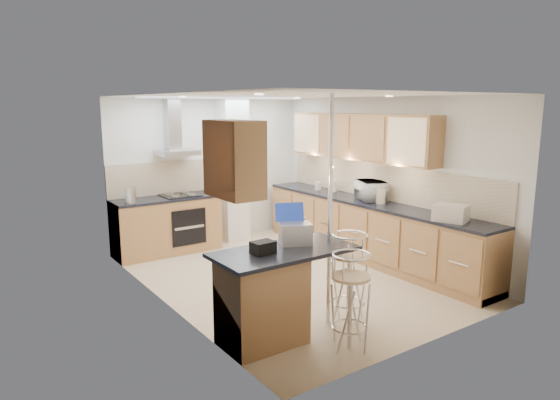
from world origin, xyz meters
TOP-DOWN VIEW (x-y plane):
  - ground at (0.00, 0.00)m, footprint 4.80×4.80m
  - room_shell at (0.32, 0.38)m, footprint 3.64×4.84m
  - right_counter at (1.50, 0.00)m, footprint 0.63×4.40m
  - back_counter at (-0.95, 2.10)m, footprint 1.70×0.63m
  - peninsula at (-1.12, -1.45)m, footprint 1.47×0.72m
  - microwave at (1.58, 0.04)m, footprint 0.56×0.65m
  - laptop at (-0.90, -1.34)m, footprint 0.39×0.35m
  - bag at (-1.37, -1.44)m, footprint 0.23×0.18m
  - bar_stool_near at (-0.74, -2.02)m, footprint 0.47×0.47m
  - bar_stool_end at (-0.34, -1.57)m, footprint 0.57×0.57m
  - jar_a at (1.61, 0.96)m, footprint 0.14×0.14m
  - jar_b at (1.51, 1.26)m, footprint 0.14×0.14m
  - jar_c at (1.51, -0.24)m, footprint 0.18×0.18m
  - jar_d at (1.47, -1.31)m, footprint 0.11×0.11m
  - bread_bin at (1.40, -1.56)m, footprint 0.42×0.48m
  - kettle at (-1.57, 1.92)m, footprint 0.16×0.16m

SIDE VIEW (x-z plane):
  - ground at x=0.00m, z-range 0.00..0.00m
  - back_counter at x=-0.95m, z-range 0.00..0.92m
  - right_counter at x=1.50m, z-range 0.00..0.92m
  - peninsula at x=-1.12m, z-range 0.01..0.95m
  - bar_stool_near at x=-0.74m, z-range 0.00..0.98m
  - bar_stool_end at x=-0.34m, z-range 0.00..1.02m
  - jar_d at x=1.47m, z-range 0.92..1.05m
  - jar_b at x=1.51m, z-range 0.92..1.06m
  - bag at x=-1.37m, z-range 0.94..1.06m
  - jar_a at x=1.61m, z-range 0.92..1.11m
  - bread_bin at x=1.40m, z-range 0.92..1.13m
  - jar_c at x=1.51m, z-range 0.92..1.13m
  - kettle at x=-1.57m, z-range 0.92..1.16m
  - laptop at x=-0.90m, z-range 0.94..1.16m
  - microwave at x=1.58m, z-range 0.92..1.22m
  - room_shell at x=0.32m, z-range 0.29..2.80m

